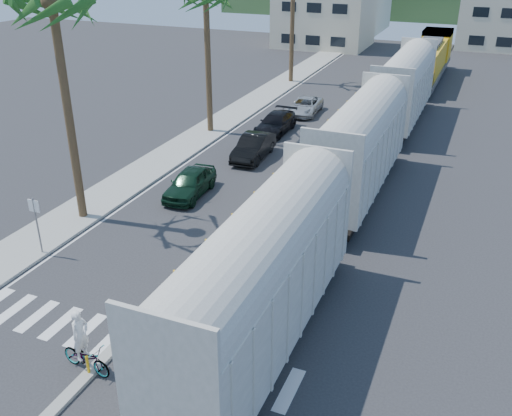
# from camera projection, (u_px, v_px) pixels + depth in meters

# --- Properties ---
(ground) EXTENTS (140.00, 140.00, 0.00)m
(ground) POSITION_uv_depth(u_px,v_px,m) (151.00, 312.00, 23.26)
(ground) COLOR #28282B
(ground) RESTS_ON ground
(sidewalk) EXTENTS (3.00, 90.00, 0.15)m
(sidewalk) POSITION_uv_depth(u_px,v_px,m) (225.00, 120.00, 46.97)
(sidewalk) COLOR gray
(sidewalk) RESTS_ON ground
(rails) EXTENTS (1.56, 100.00, 0.06)m
(rails) POSITION_uv_depth(u_px,v_px,m) (396.00, 130.00, 44.83)
(rails) COLOR black
(rails) RESTS_ON ground
(median) EXTENTS (0.45, 60.00, 0.85)m
(median) POSITION_uv_depth(u_px,v_px,m) (304.00, 153.00, 39.84)
(median) COLOR gray
(median) RESTS_ON ground
(crosswalk) EXTENTS (14.00, 2.20, 0.01)m
(crosswalk) POSITION_uv_depth(u_px,v_px,m) (122.00, 341.00, 21.59)
(crosswalk) COLOR silver
(crosswalk) RESTS_ON ground
(lane_markings) EXTENTS (9.42, 90.00, 0.01)m
(lane_markings) POSITION_uv_depth(u_px,v_px,m) (298.00, 130.00, 44.81)
(lane_markings) COLOR silver
(lane_markings) RESTS_ON ground
(freight_train) EXTENTS (3.00, 60.94, 5.85)m
(freight_train) POSITION_uv_depth(u_px,v_px,m) (380.00, 121.00, 37.23)
(freight_train) COLOR #AFACA1
(freight_train) RESTS_ON ground
(street_sign) EXTENTS (0.60, 0.08, 3.00)m
(street_sign) POSITION_uv_depth(u_px,v_px,m) (36.00, 218.00, 26.59)
(street_sign) COLOR slate
(street_sign) RESTS_ON ground
(buildings) EXTENTS (38.00, 27.00, 10.00)m
(buildings) POSITION_uv_depth(u_px,v_px,m) (374.00, 7.00, 83.21)
(buildings) COLOR beige
(buildings) RESTS_ON ground
(car_lead) EXTENTS (2.52, 4.91, 1.58)m
(car_lead) POSITION_uv_depth(u_px,v_px,m) (190.00, 183.00, 33.34)
(car_lead) COLOR black
(car_lead) RESTS_ON ground
(car_second) EXTENTS (2.21, 5.11, 1.63)m
(car_second) POSITION_uv_depth(u_px,v_px,m) (254.00, 147.00, 38.90)
(car_second) COLOR black
(car_second) RESTS_ON ground
(car_third) EXTENTS (2.16, 5.20, 1.50)m
(car_third) POSITION_uv_depth(u_px,v_px,m) (275.00, 123.00, 43.97)
(car_third) COLOR black
(car_third) RESTS_ON ground
(car_rear) EXTENTS (2.73, 5.13, 1.37)m
(car_rear) POSITION_uv_depth(u_px,v_px,m) (305.00, 106.00, 48.67)
(car_rear) COLOR #B5B8BB
(car_rear) RESTS_ON ground
(cyclist) EXTENTS (1.25, 2.29, 2.48)m
(cyclist) POSITION_uv_depth(u_px,v_px,m) (85.00, 352.00, 19.85)
(cyclist) COLOR #9EA0A5
(cyclist) RESTS_ON ground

